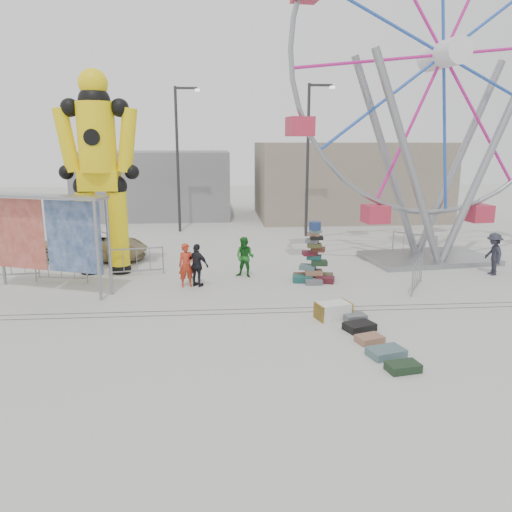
{
  "coord_description": "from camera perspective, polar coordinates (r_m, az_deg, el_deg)",
  "views": [
    {
      "loc": [
        -1.84,
        -13.64,
        5.07
      ],
      "look_at": [
        -0.67,
        1.25,
        1.63
      ],
      "focal_mm": 35.0,
      "sensor_mm": 36.0,
      "label": 1
    }
  ],
  "objects": [
    {
      "name": "barricade_dummy_c",
      "position": [
        19.8,
        -13.46,
        -0.6
      ],
      "size": [
        1.99,
        0.45,
        1.1
      ],
      "primitive_type": null,
      "rotation": [
        0.0,
        0.0,
        0.18
      ],
      "color": "gray",
      "rests_on": "ground"
    },
    {
      "name": "ground",
      "position": [
        14.67,
        3.03,
        -7.27
      ],
      "size": [
        90.0,
        90.0,
        0.0
      ],
      "primitive_type": "plane",
      "color": "#9E9E99",
      "rests_on": "ground"
    },
    {
      "name": "building_left",
      "position": [
        36.0,
        -11.22,
        8.14
      ],
      "size": [
        10.0,
        8.0,
        4.4
      ],
      "primitive_type": "cube",
      "color": "gray",
      "rests_on": "ground"
    },
    {
      "name": "row_case_1",
      "position": [
        14.82,
        11.16,
        -6.87
      ],
      "size": [
        0.71,
        0.62,
        0.21
      ],
      "primitive_type": "cube",
      "rotation": [
        0.0,
        0.0,
        0.19
      ],
      "color": "slate",
      "rests_on": "ground"
    },
    {
      "name": "banner_scaffold",
      "position": [
        18.15,
        -23.07,
        3.83
      ],
      "size": [
        4.6,
        2.35,
        3.34
      ],
      "rotation": [
        0.0,
        0.0,
        -0.36
      ],
      "color": "gray",
      "rests_on": "ground"
    },
    {
      "name": "pedestrian_green",
      "position": [
        18.96,
        -1.28,
        -0.14
      ],
      "size": [
        0.93,
        0.85,
        1.55
      ],
      "primitive_type": "imported",
      "rotation": [
        0.0,
        0.0,
        -0.43
      ],
      "color": "#18601B",
      "rests_on": "ground"
    },
    {
      "name": "crash_test_dummy",
      "position": [
        19.98,
        -17.53,
        9.79
      ],
      "size": [
        3.12,
        1.38,
        7.91
      ],
      "rotation": [
        0.0,
        0.0,
        -0.03
      ],
      "color": "black",
      "rests_on": "ground"
    },
    {
      "name": "track_line_far",
      "position": [
        15.6,
        2.55,
        -5.99
      ],
      "size": [
        40.0,
        0.04,
        0.01
      ],
      "primitive_type": "cube",
      "color": "#47443F",
      "rests_on": "ground"
    },
    {
      "name": "ferris_wheel",
      "position": [
        22.58,
        20.42,
        18.01
      ],
      "size": [
        12.81,
        3.81,
        14.95
      ],
      "rotation": [
        0.0,
        0.0,
        0.13
      ],
      "color": "gray",
      "rests_on": "ground"
    },
    {
      "name": "building_right",
      "position": [
        34.88,
        10.32,
        8.52
      ],
      "size": [
        12.0,
        8.0,
        5.0
      ],
      "primitive_type": "cube",
      "color": "gray",
      "rests_on": "ground"
    },
    {
      "name": "parked_suv",
      "position": [
        22.89,
        -17.85,
        1.11
      ],
      "size": [
        4.66,
        2.55,
        1.24
      ],
      "primitive_type": "imported",
      "rotation": [
        0.0,
        0.0,
        1.45
      ],
      "color": "tan",
      "rests_on": "ground"
    },
    {
      "name": "pedestrian_black",
      "position": [
        17.84,
        -6.72,
        -1.06
      ],
      "size": [
        0.97,
        0.8,
        1.55
      ],
      "primitive_type": "imported",
      "rotation": [
        0.0,
        0.0,
        2.58
      ],
      "color": "black",
      "rests_on": "ground"
    },
    {
      "name": "pedestrian_red",
      "position": [
        17.85,
        -7.96,
        -1.05
      ],
      "size": [
        0.64,
        0.5,
        1.57
      ],
      "primitive_type": "imported",
      "rotation": [
        0.0,
        0.0,
        0.24
      ],
      "color": "#B22F19",
      "rests_on": "ground"
    },
    {
      "name": "row_case_2",
      "position": [
        14.13,
        11.73,
        -7.9
      ],
      "size": [
        0.95,
        0.81,
        0.21
      ],
      "primitive_type": "cube",
      "rotation": [
        0.0,
        0.0,
        0.37
      ],
      "color": "black",
      "rests_on": "ground"
    },
    {
      "name": "row_case_3",
      "position": [
        13.37,
        12.85,
        -9.24
      ],
      "size": [
        0.78,
        0.66,
        0.18
      ],
      "primitive_type": "cube",
      "rotation": [
        0.0,
        0.0,
        0.32
      ],
      "color": "#9A684E",
      "rests_on": "ground"
    },
    {
      "name": "row_case_5",
      "position": [
        12.0,
        16.46,
        -12.07
      ],
      "size": [
        0.81,
        0.59,
        0.2
      ],
      "primitive_type": "cube",
      "rotation": [
        0.0,
        0.0,
        0.18
      ],
      "color": "#1C321D",
      "rests_on": "ground"
    },
    {
      "name": "steamer_trunk",
      "position": [
        14.86,
        8.82,
        -6.2
      ],
      "size": [
        1.12,
        0.83,
        0.46
      ],
      "primitive_type": "cube",
      "rotation": [
        0.0,
        0.0,
        0.28
      ],
      "color": "silver",
      "rests_on": "ground"
    },
    {
      "name": "barricade_dummy_a",
      "position": [
        20.9,
        -26.26,
        -0.89
      ],
      "size": [
        2.0,
        0.22,
        1.1
      ],
      "primitive_type": null,
      "rotation": [
        0.0,
        0.0,
        0.06
      ],
      "color": "gray",
      "rests_on": "ground"
    },
    {
      "name": "pedestrian_grey",
      "position": [
        21.36,
        25.51,
        0.21
      ],
      "size": [
        0.66,
        1.09,
        1.64
      ],
      "primitive_type": "imported",
      "rotation": [
        0.0,
        0.0,
        -1.62
      ],
      "color": "#23242F",
      "rests_on": "ground"
    },
    {
      "name": "barricade_wheel_front",
      "position": [
        18.31,
        17.96,
        -1.97
      ],
      "size": [
        1.1,
        1.77,
        1.1
      ],
      "primitive_type": null,
      "rotation": [
        0.0,
        0.0,
        1.04
      ],
      "color": "gray",
      "rests_on": "ground"
    },
    {
      "name": "suitcase_tower",
      "position": [
        18.58,
        6.61,
        -0.97
      ],
      "size": [
        1.65,
        1.39,
        2.23
      ],
      "rotation": [
        0.0,
        0.0,
        -0.18
      ],
      "color": "#1C544F",
      "rests_on": "ground"
    },
    {
      "name": "lamp_post_left",
      "position": [
        28.72,
        -8.79,
        11.64
      ],
      "size": [
        1.41,
        0.25,
        8.0
      ],
      "color": "#2D2D30",
      "rests_on": "ground"
    },
    {
      "name": "lamp_post_right",
      "position": [
        27.1,
        6.13,
        11.64
      ],
      "size": [
        1.41,
        0.25,
        8.0
      ],
      "color": "#2D2D30",
      "rests_on": "ground"
    },
    {
      "name": "barricade_wheel_back",
      "position": [
        23.33,
        17.6,
        1.17
      ],
      "size": [
        1.49,
        1.48,
        1.1
      ],
      "primitive_type": null,
      "rotation": [
        0.0,
        0.0,
        -0.78
      ],
      "color": "gray",
      "rests_on": "ground"
    },
    {
      "name": "track_line_near",
      "position": [
        15.23,
        2.73,
        -6.48
      ],
      "size": [
        40.0,
        0.04,
        0.01
      ],
      "primitive_type": "cube",
      "color": "#47443F",
      "rests_on": "ground"
    },
    {
      "name": "row_case_0",
      "position": [
        15.54,
        9.48,
        -5.8
      ],
      "size": [
        0.88,
        0.7,
        0.23
      ],
      "primitive_type": "cube",
      "rotation": [
        0.0,
        0.0,
        0.38
      ],
      "color": "#434321",
      "rests_on": "ground"
    },
    {
      "name": "row_case_4",
      "position": [
        12.66,
        14.65,
        -10.6
      ],
      "size": [
        0.99,
        0.8,
        0.2
      ],
      "primitive_type": "cube",
      "rotation": [
        0.0,
        0.0,
        0.29
      ],
      "color": "slate",
      "rests_on": "ground"
    },
    {
      "name": "barricade_dummy_b",
      "position": [
        19.62,
        -21.42,
        -1.27
      ],
      "size": [
        1.98,
        0.5,
        1.1
      ],
      "primitive_type": null,
      "rotation": [
        0.0,
        0.0,
        -0.2
      ],
      "color": "gray",
      "rests_on": "ground"
    }
  ]
}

